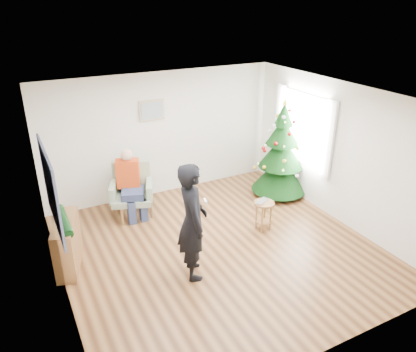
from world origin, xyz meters
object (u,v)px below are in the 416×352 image
christmas_tree (281,153)px  standing_man (192,222)px  stool (263,216)px  console (68,244)px  armchair (132,196)px

christmas_tree → standing_man: 3.26m
stool → console: bearing=171.4°
christmas_tree → standing_man: (-2.82, -1.64, -0.02)m
armchair → standing_man: standing_man is taller
console → standing_man: bearing=-16.6°
christmas_tree → console: (-4.48, -0.56, -0.54)m
christmas_tree → armchair: (-3.06, 0.60, -0.57)m
christmas_tree → stool: christmas_tree is taller
stool → standing_man: (-1.69, -0.58, 0.64)m
christmas_tree → standing_man: christmas_tree is taller
standing_man → christmas_tree: bearing=-45.9°
stool → christmas_tree: bearing=43.3°
christmas_tree → armchair: bearing=168.8°
standing_man → console: 2.05m
armchair → console: 1.83m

